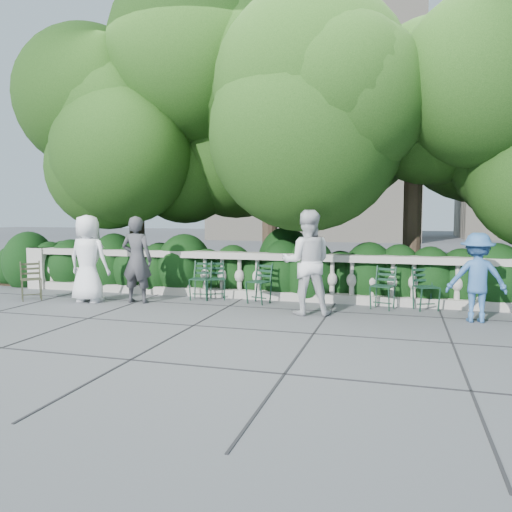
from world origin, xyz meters
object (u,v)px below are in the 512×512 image
(chair_b, at_px, (198,301))
(chair_d, at_px, (216,301))
(chair_c, at_px, (255,304))
(chair_e, at_px, (429,312))
(person_casual_man, at_px, (307,262))
(chair_f, at_px, (380,310))
(chair_weathered, at_px, (32,301))
(person_woman_grey, at_px, (137,260))
(person_older_blue, at_px, (477,277))
(person_businessman, at_px, (88,259))

(chair_b, xyz_separation_m, chair_d, (0.35, 0.12, 0.00))
(chair_c, height_order, chair_e, same)
(chair_c, relative_size, person_casual_man, 0.44)
(chair_c, height_order, chair_f, same)
(chair_d, distance_m, person_casual_man, 2.45)
(chair_d, height_order, chair_e, same)
(chair_weathered, bearing_deg, chair_c, -32.53)
(chair_c, xyz_separation_m, person_woman_grey, (-2.39, -0.47, 0.89))
(chair_f, height_order, chair_weathered, same)
(chair_b, xyz_separation_m, person_older_blue, (5.34, -0.55, 0.76))
(chair_c, distance_m, chair_weathered, 4.71)
(chair_f, distance_m, person_older_blue, 1.87)
(chair_d, relative_size, person_woman_grey, 0.47)
(chair_d, height_order, person_woman_grey, person_woman_grey)
(person_older_blue, bearing_deg, chair_weathered, -0.82)
(person_older_blue, bearing_deg, chair_f, -23.45)
(person_businessman, xyz_separation_m, person_older_blue, (7.49, 0.20, -0.15))
(chair_f, xyz_separation_m, chair_weathered, (-7.08, -1.03, 0.00))
(chair_f, xyz_separation_m, person_older_blue, (1.61, -0.57, 0.76))
(chair_d, xyz_separation_m, person_woman_grey, (-1.48, -0.66, 0.89))
(chair_e, bearing_deg, person_casual_man, 179.29)
(chair_weathered, bearing_deg, chair_e, -35.89)
(chair_weathered, xyz_separation_m, person_businessman, (1.21, 0.26, 0.91))
(chair_e, relative_size, chair_f, 1.00)
(chair_d, distance_m, chair_weathered, 3.87)
(chair_e, bearing_deg, chair_c, 161.21)
(chair_c, height_order, person_woman_grey, person_woman_grey)
(person_businessman, bearing_deg, chair_b, -159.38)
(person_woman_grey, bearing_deg, chair_b, -157.07)
(chair_f, xyz_separation_m, person_woman_grey, (-4.86, -0.56, 0.89))
(person_woman_grey, distance_m, person_casual_man, 3.58)
(chair_b, relative_size, person_casual_man, 0.44)
(chair_c, xyz_separation_m, chair_f, (2.47, 0.09, 0.00))
(chair_e, relative_size, person_casual_man, 0.44)
(chair_weathered, height_order, person_businessman, person_businessman)
(chair_b, xyz_separation_m, person_woman_grey, (-1.13, -0.54, 0.89))
(chair_b, relative_size, person_woman_grey, 0.47)
(chair_weathered, distance_m, person_businessman, 1.53)
(person_woman_grey, bearing_deg, chair_e, -175.88)
(person_businessman, height_order, person_casual_man, person_casual_man)
(chair_c, bearing_deg, chair_weathered, -149.07)
(person_businessman, bearing_deg, person_casual_man, -178.38)
(chair_e, height_order, person_woman_grey, person_woman_grey)
(chair_b, relative_size, person_businessman, 0.46)
(chair_b, bearing_deg, person_woman_grey, -158.61)
(chair_c, bearing_deg, person_casual_man, -9.67)
(person_woman_grey, bearing_deg, chair_c, -171.45)
(chair_b, bearing_deg, person_older_blue, -10.03)
(person_businessman, xyz_separation_m, person_casual_man, (4.59, 0.03, 0.05))
(chair_b, relative_size, chair_f, 1.00)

